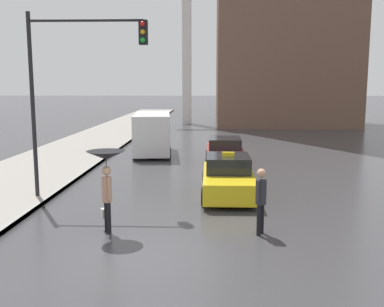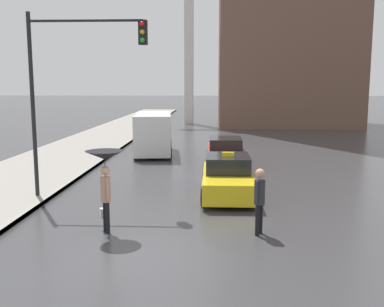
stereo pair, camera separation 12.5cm
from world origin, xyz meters
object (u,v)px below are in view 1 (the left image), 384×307
(sedan_red, at_px, (225,153))
(ambulance_van, at_px, (152,132))
(pedestrian_man, at_px, (261,196))
(monument_cross, at_px, (187,18))
(taxi, at_px, (228,177))
(traffic_light, at_px, (75,72))
(pedestrian_with_umbrella, at_px, (106,167))

(sedan_red, distance_m, ambulance_van, 5.48)
(ambulance_van, height_order, pedestrian_man, ambulance_van)
(ambulance_van, height_order, monument_cross, monument_cross)
(taxi, height_order, sedan_red, taxi)
(sedan_red, xyz_separation_m, ambulance_van, (-4.10, 3.58, 0.67))
(taxi, bearing_deg, monument_cross, -84.24)
(monument_cross, bearing_deg, pedestrian_man, -83.80)
(ambulance_van, bearing_deg, sedan_red, 133.26)
(sedan_red, height_order, pedestrian_man, pedestrian_man)
(sedan_red, distance_m, traffic_light, 9.59)
(pedestrian_with_umbrella, distance_m, monument_cross, 35.64)
(traffic_light, bearing_deg, pedestrian_with_umbrella, -62.61)
(monument_cross, bearing_deg, taxi, -84.24)
(taxi, height_order, ambulance_van, ambulance_van)
(sedan_red, distance_m, pedestrian_man, 10.46)
(sedan_red, distance_m, monument_cross, 26.28)
(sedan_red, bearing_deg, traffic_light, 52.51)
(pedestrian_with_umbrella, xyz_separation_m, pedestrian_man, (4.19, 0.00, -0.76))
(taxi, relative_size, pedestrian_with_umbrella, 1.95)
(pedestrian_with_umbrella, distance_m, traffic_light, 4.70)
(sedan_red, bearing_deg, pedestrian_man, 93.45)
(sedan_red, xyz_separation_m, traffic_light, (-5.35, -6.98, 3.84))
(pedestrian_man, relative_size, traffic_light, 0.28)
(ambulance_van, distance_m, pedestrian_with_umbrella, 14.03)
(pedestrian_with_umbrella, relative_size, pedestrian_man, 1.25)
(pedestrian_with_umbrella, bearing_deg, traffic_light, -2.29)
(pedestrian_with_umbrella, relative_size, traffic_light, 0.35)
(taxi, xyz_separation_m, sedan_red, (0.08, 6.05, -0.02))
(ambulance_van, bearing_deg, taxi, 107.02)
(taxi, bearing_deg, pedestrian_man, 99.21)
(pedestrian_with_umbrella, bearing_deg, sedan_red, -48.52)
(taxi, xyz_separation_m, pedestrian_man, (0.71, -4.37, 0.42))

